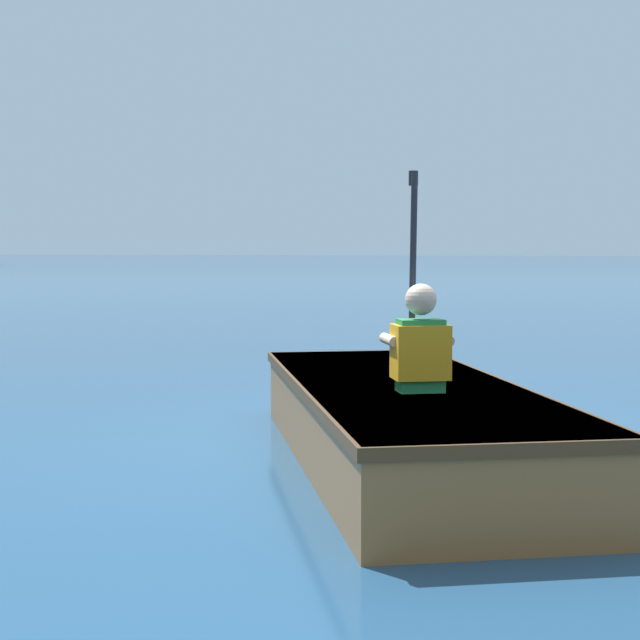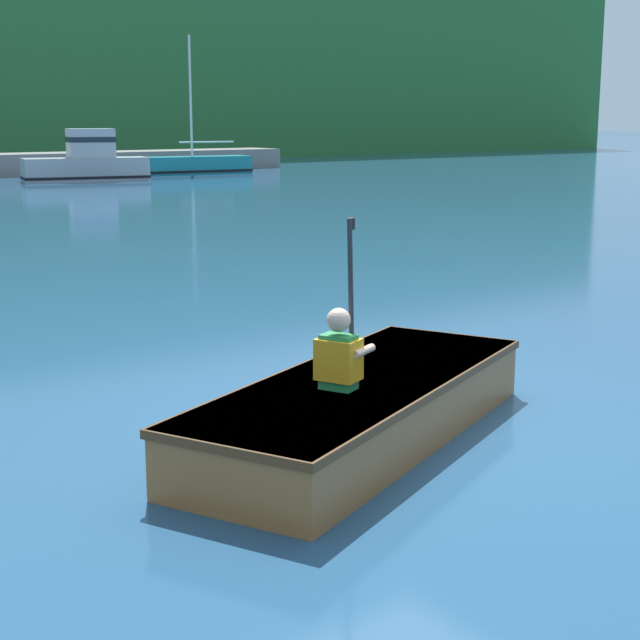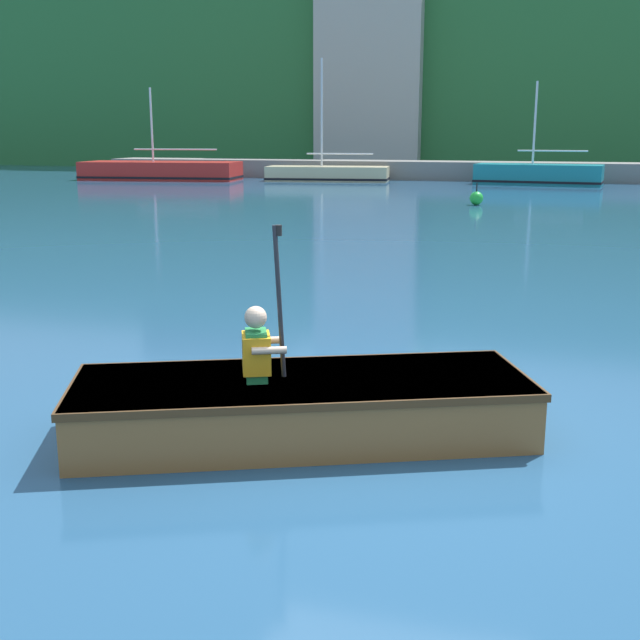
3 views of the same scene
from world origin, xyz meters
TOP-DOWN VIEW (x-y plane):
  - ground_plane at (0.00, 0.00)m, footprint 300.00×300.00m
  - moored_boat_dock_west_end at (16.41, 31.56)m, footprint 4.78×1.94m
  - moored_boat_dock_east_inner at (10.55, 29.71)m, footprint 4.87×2.44m
  - rowboat_foreground at (-0.57, -0.19)m, footprint 3.71×2.51m
  - person_paddler at (-0.93, -0.34)m, footprint 0.43×0.43m

SIDE VIEW (x-z plane):
  - ground_plane at x=0.00m, z-range 0.00..0.00m
  - rowboat_foreground at x=-0.57m, z-range 0.03..0.50m
  - moored_boat_dock_west_end at x=16.41m, z-range -2.51..3.25m
  - moored_boat_dock_east_inner at x=10.55m, z-range -0.29..1.67m
  - person_paddler at x=-0.93m, z-range 0.14..1.33m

